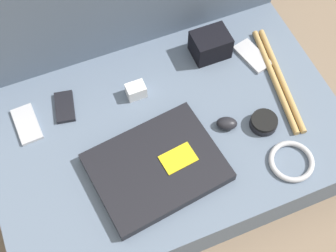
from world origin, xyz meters
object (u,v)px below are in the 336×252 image
object	(u,v)px
computer_mouse	(227,123)
phone_small	(27,124)
phone_black	(253,56)
camera_pouch	(210,45)
laptop	(157,167)
speaker_puck	(264,122)
charger_brick	(136,91)
phone_silver	(65,107)

from	to	relation	value
computer_mouse	phone_small	bearing A→B (deg)	-177.76
phone_black	camera_pouch	bearing A→B (deg)	137.64
laptop	speaker_puck	distance (m)	0.32
speaker_puck	computer_mouse	bearing A→B (deg)	159.82
phone_black	computer_mouse	bearing A→B (deg)	-146.97
speaker_puck	charger_brick	bearing A→B (deg)	142.01
speaker_puck	camera_pouch	bearing A→B (deg)	96.49
phone_black	phone_silver	bearing A→B (deg)	162.73
laptop	phone_small	distance (m)	0.39
phone_black	camera_pouch	distance (m)	0.14
phone_silver	phone_black	xyz separation A→B (m)	(0.58, -0.04, -0.00)
computer_mouse	camera_pouch	xyz separation A→B (m)	(0.06, 0.25, 0.02)
laptop	phone_black	bearing A→B (deg)	22.98
phone_small	camera_pouch	size ratio (longest dim) A/B	1.12
charger_brick	phone_black	bearing A→B (deg)	-0.76
laptop	camera_pouch	distance (m)	0.42
computer_mouse	phone_black	bearing A→B (deg)	71.18
camera_pouch	charger_brick	bearing A→B (deg)	-167.30
computer_mouse	camera_pouch	distance (m)	0.26
speaker_puck	camera_pouch	distance (m)	0.29
computer_mouse	speaker_puck	distance (m)	0.10
speaker_puck	phone_small	bearing A→B (deg)	157.84
laptop	camera_pouch	size ratio (longest dim) A/B	3.31
camera_pouch	phone_small	bearing A→B (deg)	-176.20
laptop	camera_pouch	world-z (taller)	camera_pouch
computer_mouse	phone_small	world-z (taller)	computer_mouse
laptop	computer_mouse	world-z (taller)	laptop
computer_mouse	phone_silver	bearing A→B (deg)	175.17
charger_brick	speaker_puck	bearing A→B (deg)	-37.99
computer_mouse	phone_silver	xyz separation A→B (m)	(-0.40, 0.23, -0.01)
laptop	computer_mouse	size ratio (longest dim) A/B	5.20
computer_mouse	speaker_puck	xyz separation A→B (m)	(0.10, -0.04, -0.00)
laptop	computer_mouse	bearing A→B (deg)	5.04
camera_pouch	phone_black	bearing A→B (deg)	-28.97
computer_mouse	phone_silver	size ratio (longest dim) A/B	0.64
speaker_puck	phone_black	world-z (taller)	speaker_puck
speaker_puck	phone_black	distance (m)	0.24
phone_silver	phone_black	size ratio (longest dim) A/B	0.83
phone_small	camera_pouch	distance (m)	0.58
laptop	phone_black	xyz separation A→B (m)	(0.41, 0.24, -0.01)
speaker_puck	phone_silver	xyz separation A→B (m)	(-0.50, 0.26, -0.01)
phone_black	phone_small	size ratio (longest dim) A/B	1.06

